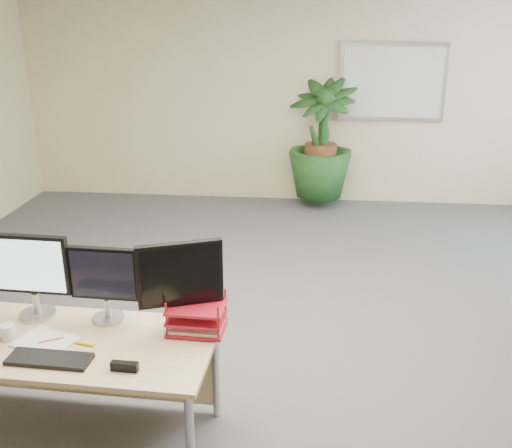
# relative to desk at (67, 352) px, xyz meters

# --- Properties ---
(floor) EXTENTS (8.00, 8.00, 0.00)m
(floor) POSITION_rel_desk_xyz_m (1.14, 0.63, -0.53)
(floor) COLOR #4D4D52
(floor) RESTS_ON ground
(back_wall) EXTENTS (7.00, 0.04, 2.70)m
(back_wall) POSITION_rel_desk_xyz_m (1.14, 4.63, 0.82)
(back_wall) COLOR beige
(back_wall) RESTS_ON floor
(whiteboard) EXTENTS (1.30, 0.04, 0.95)m
(whiteboard) POSITION_rel_desk_xyz_m (2.34, 4.60, 1.02)
(whiteboard) COLOR #BCBCC2
(whiteboard) RESTS_ON back_wall
(desk) EXTENTS (1.78, 0.81, 0.67)m
(desk) POSITION_rel_desk_xyz_m (0.00, 0.00, 0.00)
(desk) COLOR tan
(desk) RESTS_ON floor
(floor_plant) EXTENTS (1.08, 1.08, 1.50)m
(floor_plant) POSITION_rel_desk_xyz_m (1.49, 4.33, 0.22)
(floor_plant) COLOR #173C15
(floor_plant) RESTS_ON floor
(monitor_left) EXTENTS (0.47, 0.21, 0.52)m
(monitor_left) POSITION_rel_desk_xyz_m (-0.23, 0.16, 0.44)
(monitor_left) COLOR #AFAFB4
(monitor_left) RESTS_ON desk
(monitor_right) EXTENTS (0.41, 0.19, 0.46)m
(monitor_right) POSITION_rel_desk_xyz_m (0.21, 0.15, 0.40)
(monitor_right) COLOR #AFAFB4
(monitor_right) RESTS_ON desk
(monitor_dark) EXTENTS (0.46, 0.22, 0.53)m
(monitor_dark) POSITION_rel_desk_xyz_m (0.67, 0.09, 0.44)
(monitor_dark) COLOR #AFAFB4
(monitor_dark) RESTS_ON desk
(keyboard) EXTENTS (0.44, 0.16, 0.02)m
(keyboard) POSITION_rel_desk_xyz_m (0.05, -0.29, 0.15)
(keyboard) COLOR black
(keyboard) RESTS_ON desk
(coffee_mug) EXTENTS (0.11, 0.08, 0.09)m
(coffee_mug) POSITION_rel_desk_xyz_m (-0.27, -0.11, 0.18)
(coffee_mug) COLOR silver
(coffee_mug) RESTS_ON desk
(spiral_notebook) EXTENTS (0.36, 0.32, 0.01)m
(spiral_notebook) POSITION_rel_desk_xyz_m (-0.05, -0.13, 0.15)
(spiral_notebook) COLOR white
(spiral_notebook) RESTS_ON desk
(orange_pen) EXTENTS (0.12, 0.07, 0.01)m
(orange_pen) POSITION_rel_desk_xyz_m (-0.02, -0.12, 0.16)
(orange_pen) COLOR orange
(orange_pen) RESTS_ON spiral_notebook
(yellow_highlighter) EXTENTS (0.13, 0.04, 0.02)m
(yellow_highlighter) POSITION_rel_desk_xyz_m (0.17, -0.13, 0.15)
(yellow_highlighter) COLOR #F8F71A
(yellow_highlighter) RESTS_ON desk
(letter_tray) EXTENTS (0.33, 0.25, 0.15)m
(letter_tray) POSITION_rel_desk_xyz_m (0.75, 0.08, 0.21)
(letter_tray) COLOR #AB1526
(letter_tray) RESTS_ON desk
(stapler) EXTENTS (0.14, 0.04, 0.05)m
(stapler) POSITION_rel_desk_xyz_m (0.46, -0.34, 0.16)
(stapler) COLOR black
(stapler) RESTS_ON desk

